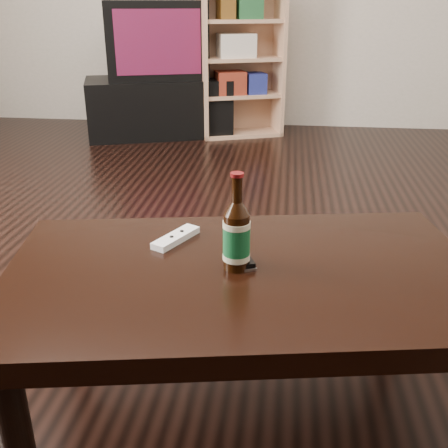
# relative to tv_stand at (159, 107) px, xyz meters

# --- Properties ---
(floor) EXTENTS (5.00, 6.00, 0.01)m
(floor) POSITION_rel_tv_stand_xyz_m (0.58, -2.53, -0.23)
(floor) COLOR black
(floor) RESTS_ON ground
(tv_stand) EXTENTS (1.26, 0.90, 0.45)m
(tv_stand) POSITION_rel_tv_stand_xyz_m (0.00, 0.00, 0.00)
(tv_stand) COLOR black
(tv_stand) RESTS_ON floor
(tv) EXTENTS (0.88, 0.70, 0.58)m
(tv) POSITION_rel_tv_stand_xyz_m (0.00, -0.00, 0.52)
(tv) COLOR black
(tv) RESTS_ON tv_stand
(bookshelf) EXTENTS (0.71, 0.51, 1.21)m
(bookshelf) POSITION_rel_tv_stand_xyz_m (0.65, 0.07, 0.40)
(bookshelf) COLOR tan
(bookshelf) RESTS_ON floor
(coffee_table) EXTENTS (1.25, 0.87, 0.43)m
(coffee_table) POSITION_rel_tv_stand_xyz_m (0.97, -3.10, 0.15)
(coffee_table) COLOR black
(coffee_table) RESTS_ON floor
(beer_bottle) EXTENTS (0.09, 0.09, 0.24)m
(beer_bottle) POSITION_rel_tv_stand_xyz_m (0.95, -3.10, 0.29)
(beer_bottle) COLOR black
(beer_bottle) RESTS_ON coffee_table
(phone) EXTENTS (0.09, 0.12, 0.02)m
(phone) POSITION_rel_tv_stand_xyz_m (0.96, -3.07, 0.21)
(phone) COLOR #B6B6B8
(phone) RESTS_ON coffee_table
(remote) EXTENTS (0.11, 0.16, 0.02)m
(remote) POSITION_rel_tv_stand_xyz_m (0.78, -2.97, 0.21)
(remote) COLOR white
(remote) RESTS_ON coffee_table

